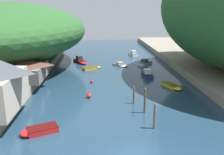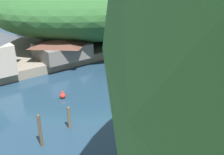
# 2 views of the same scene
# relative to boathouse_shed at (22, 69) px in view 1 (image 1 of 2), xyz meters

# --- Properties ---
(water_surface) EXTENTS (130.00, 130.00, 0.00)m
(water_surface) POSITION_rel_boathouse_shed_xyz_m (17.04, 6.93, -3.49)
(water_surface) COLOR #1E384C
(water_surface) RESTS_ON ground
(hillside_left) EXTENTS (40.32, 56.44, 14.07)m
(hillside_left) POSITION_rel_boathouse_shed_xyz_m (-9.60, 18.98, 5.10)
(hillside_left) COLOR #285628
(hillside_left) RESTS_ON left_bank
(boathouse_shed) EXTENTS (8.43, 9.33, 3.74)m
(boathouse_shed) POSITION_rel_boathouse_shed_xyz_m (0.00, 0.00, 0.00)
(boathouse_shed) COLOR slate
(boathouse_shed) RESTS_ON left_bank
(boat_open_rowboat) EXTENTS (4.78, 3.70, 0.52)m
(boat_open_rowboat) POSITION_rel_boathouse_shed_xyz_m (12.30, 13.71, -3.23)
(boat_open_rowboat) COLOR gold
(boat_open_rowboat) RESTS_ON water_surface
(boat_mid_channel) EXTENTS (3.14, 3.68, 1.64)m
(boat_mid_channel) POSITION_rel_boathouse_shed_xyz_m (24.40, 30.74, -2.99)
(boat_mid_channel) COLOR white
(boat_mid_channel) RESTS_ON water_surface
(boat_near_quay) EXTENTS (3.14, 5.03, 0.58)m
(boat_near_quay) POSITION_rel_boathouse_shed_xyz_m (27.13, -1.84, -3.20)
(boat_near_quay) COLOR gold
(boat_near_quay) RESTS_ON water_surface
(boat_white_cruiser) EXTENTS (1.90, 5.67, 1.60)m
(boat_white_cruiser) POSITION_rel_boathouse_shed_xyz_m (24.07, 6.81, -3.00)
(boat_white_cruiser) COLOR navy
(boat_white_cruiser) RESTS_ON water_surface
(boat_yellow_tender) EXTENTS (4.20, 6.36, 1.80)m
(boat_yellow_tender) POSITION_rel_boathouse_shed_xyz_m (8.98, 21.07, -2.95)
(boat_yellow_tender) COLOR red
(boat_yellow_tender) RESTS_ON water_surface
(boat_red_skiff) EXTENTS (4.91, 5.18, 1.40)m
(boat_red_skiff) POSITION_rel_boathouse_shed_xyz_m (26.12, 18.70, -3.05)
(boat_red_skiff) COLOR white
(boat_red_skiff) RESTS_ON water_surface
(boat_cabin_cruiser) EXTENTS (4.63, 3.40, 0.69)m
(boat_cabin_cruiser) POSITION_rel_boathouse_shed_xyz_m (6.65, -17.93, -3.14)
(boat_cabin_cruiser) COLOR red
(boat_cabin_cruiser) RESTS_ON water_surface
(boat_far_upstream) EXTENTS (4.11, 4.67, 0.86)m
(boat_far_upstream) POSITION_rel_boathouse_shed_xyz_m (19.41, 16.91, -3.22)
(boat_far_upstream) COLOR silver
(boat_far_upstream) RESTS_ON water_surface
(mooring_post_nearest) EXTENTS (0.31, 0.31, 3.21)m
(mooring_post_nearest) POSITION_rel_boathouse_shed_xyz_m (20.28, -17.47, -1.87)
(mooring_post_nearest) COLOR brown
(mooring_post_nearest) RESTS_ON water_surface
(mooring_post_second) EXTENTS (0.31, 0.31, 3.58)m
(mooring_post_second) POSITION_rel_boathouse_shed_xyz_m (19.98, -12.82, -1.69)
(mooring_post_second) COLOR brown
(mooring_post_second) RESTS_ON water_surface
(mooring_post_middle) EXTENTS (0.32, 0.32, 2.70)m
(mooring_post_middle) POSITION_rel_boathouse_shed_xyz_m (19.00, -9.15, -2.13)
(mooring_post_middle) COLOR brown
(mooring_post_middle) RESTS_ON water_surface
(channel_buoy_near) EXTENTS (0.57, 0.57, 0.85)m
(channel_buoy_near) POSITION_rel_boathouse_shed_xyz_m (12.38, 2.15, -3.16)
(channel_buoy_near) COLOR red
(channel_buoy_near) RESTS_ON water_surface
(channel_buoy_far) EXTENTS (0.80, 0.80, 1.20)m
(channel_buoy_far) POSITION_rel_boathouse_shed_xyz_m (12.12, -6.40, -3.02)
(channel_buoy_far) COLOR red
(channel_buoy_far) RESTS_ON water_surface
(person_on_quay) EXTENTS (0.24, 0.39, 1.69)m
(person_on_quay) POSITION_rel_boathouse_shed_xyz_m (1.21, -1.84, -0.96)
(person_on_quay) COLOR #282D3D
(person_on_quay) RESTS_ON left_bank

